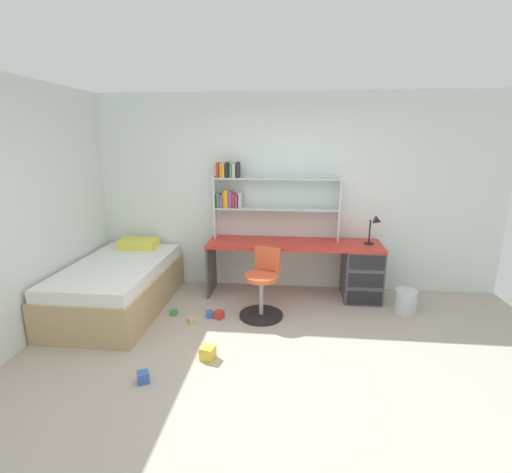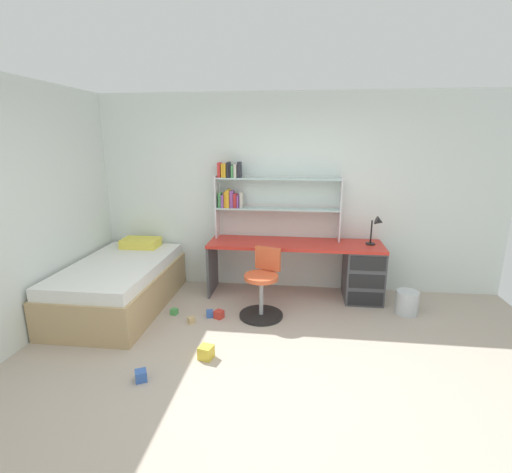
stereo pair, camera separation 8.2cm
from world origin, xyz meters
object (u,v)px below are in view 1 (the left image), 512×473
object	(u,v)px
waste_bin	(406,301)
toy_block_blue_4	(210,314)
toy_block_red_3	(219,315)
toy_block_blue_5	(143,377)
bookshelf_hutch	(256,194)
toy_block_yellow_1	(208,353)
toy_block_natural_2	(191,321)
desk_lamp	(376,225)
swivel_chair	(262,290)
toy_block_green_0	(174,312)
bed_platform	(119,286)
desk	(340,266)

from	to	relation	value
waste_bin	toy_block_blue_4	xyz separation A→B (m)	(-2.34, -0.37, -0.10)
toy_block_red_3	toy_block_blue_5	xyz separation A→B (m)	(-0.42, -1.24, 0.00)
bookshelf_hutch	waste_bin	bearing A→B (deg)	-17.20
bookshelf_hutch	toy_block_red_3	size ratio (longest dim) A/B	17.62
toy_block_yellow_1	toy_block_blue_5	bearing A→B (deg)	-139.74
waste_bin	toy_block_natural_2	world-z (taller)	waste_bin
waste_bin	toy_block_natural_2	xyz separation A→B (m)	(-2.52, -0.54, -0.11)
desk_lamp	swivel_chair	xyz separation A→B (m)	(-1.39, -0.65, -0.67)
toy_block_blue_5	swivel_chair	bearing A→B (deg)	56.10
toy_block_yellow_1	desk_lamp	bearing A→B (deg)	41.48
bookshelf_hutch	desk_lamp	world-z (taller)	bookshelf_hutch
bookshelf_hutch	toy_block_blue_5	xyz separation A→B (m)	(-0.77, -2.21, -1.30)
toy_block_red_3	toy_block_green_0	bearing A→B (deg)	176.93
desk_lamp	toy_block_blue_4	world-z (taller)	desk_lamp
swivel_chair	toy_block_yellow_1	xyz separation A→B (m)	(-0.44, -0.97, -0.26)
toy_block_red_3	toy_block_blue_4	world-z (taller)	toy_block_red_3
toy_block_yellow_1	toy_block_blue_5	xyz separation A→B (m)	(-0.48, -0.41, -0.02)
waste_bin	toy_block_blue_5	size ratio (longest dim) A/B	2.99
toy_block_natural_2	bed_platform	bearing A→B (deg)	162.36
toy_block_natural_2	toy_block_blue_4	size ratio (longest dim) A/B	0.90
desk	bed_platform	size ratio (longest dim) A/B	1.21
desk	bookshelf_hutch	world-z (taller)	bookshelf_hutch
bed_platform	toy_block_red_3	bearing A→B (deg)	-7.15
toy_block_green_0	toy_block_blue_5	distance (m)	1.28
bookshelf_hutch	toy_block_blue_5	bearing A→B (deg)	-109.14
toy_block_blue_5	toy_block_natural_2	bearing A→B (deg)	83.04
desk	toy_block_blue_5	size ratio (longest dim) A/B	23.51
desk	toy_block_red_3	size ratio (longest dim) A/B	23.97
swivel_chair	toy_block_green_0	distance (m)	1.10
toy_block_green_0	toy_block_red_3	world-z (taller)	toy_block_red_3
desk_lamp	toy_block_blue_4	xyz separation A→B (m)	(-2.00, -0.77, -0.95)
toy_block_green_0	toy_block_yellow_1	xyz separation A→B (m)	(0.61, -0.86, 0.03)
waste_bin	swivel_chair	bearing A→B (deg)	-171.66
desk_lamp	toy_block_red_3	distance (m)	2.25
waste_bin	toy_block_yellow_1	size ratio (longest dim) A/B	2.27
bed_platform	toy_block_natural_2	size ratio (longest dim) A/B	26.02
waste_bin	toy_block_natural_2	bearing A→B (deg)	-167.84
toy_block_red_3	toy_block_blue_5	distance (m)	1.31
desk_lamp	swivel_chair	world-z (taller)	desk_lamp
bookshelf_hutch	toy_block_natural_2	xyz separation A→B (m)	(-0.63, -1.12, -1.31)
swivel_chair	toy_block_natural_2	world-z (taller)	swivel_chair
desk	desk_lamp	size ratio (longest dim) A/B	5.91
desk_lamp	toy_block_green_0	xyz separation A→B (m)	(-2.45, -0.76, -0.95)
bed_platform	waste_bin	distance (m)	3.52
desk_lamp	toy_block_yellow_1	world-z (taller)	desk_lamp
desk_lamp	bed_platform	xyz separation A→B (m)	(-3.17, -0.63, -0.70)
toy_block_blue_4	desk_lamp	bearing A→B (deg)	20.94
toy_block_blue_4	desk	bearing A→B (deg)	25.66
desk	toy_block_yellow_1	distance (m)	2.18
toy_block_natural_2	toy_block_blue_4	bearing A→B (deg)	44.87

